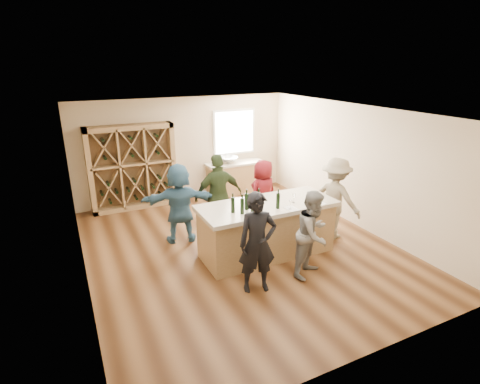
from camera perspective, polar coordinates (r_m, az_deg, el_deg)
name	(u,v)px	position (r m, az deg, el deg)	size (l,w,h in m)	color
floor	(240,249)	(7.98, -0.02, -8.69)	(6.00, 7.00, 0.10)	#55341B
ceiling	(240,110)	(7.10, -0.02, 12.45)	(6.00, 7.00, 0.10)	white
wall_back	(184,148)	(10.61, -8.50, 6.60)	(6.00, 0.10, 2.80)	#C2AE8D
wall_front	(372,268)	(4.75, 19.44, -10.88)	(6.00, 0.10, 2.80)	#C2AE8D
wall_left	(73,209)	(6.74, -24.05, -2.39)	(0.10, 7.00, 2.80)	#C2AE8D
wall_right	(358,166)	(9.11, 17.54, 3.80)	(0.10, 7.00, 2.80)	#C2AE8D
window_frame	(234,132)	(11.00, -0.92, 9.12)	(1.30, 0.06, 1.30)	white
window_pane	(235,132)	(10.97, -0.84, 9.10)	(1.18, 0.01, 1.18)	white
wine_rack	(132,167)	(10.08, -16.07, 3.62)	(2.20, 0.45, 2.20)	olive
back_counter_base	(235,178)	(11.03, -0.75, 2.10)	(1.60, 0.58, 0.86)	olive
back_counter_top	(235,163)	(10.90, -0.77, 4.41)	(1.70, 0.62, 0.06)	#BCB09A
sink	(229,160)	(10.79, -1.73, 4.91)	(0.54, 0.54, 0.19)	silver
faucet	(226,157)	(10.94, -2.13, 5.41)	(0.02, 0.02, 0.30)	silver
tasting_counter_base	(267,231)	(7.52, 4.09, -5.89)	(2.60, 1.00, 1.00)	olive
tasting_counter_top	(267,205)	(7.31, 4.20, -2.06)	(2.72, 1.12, 0.08)	#BCB09A
wine_bottle_a	(233,205)	(6.80, -1.09, -2.01)	(0.07, 0.07, 0.29)	black
wine_bottle_b	(242,206)	(6.75, 0.33, -2.17)	(0.07, 0.07, 0.29)	black
wine_bottle_c	(247,201)	(6.94, 1.02, -1.45)	(0.08, 0.08, 0.32)	black
wine_bottle_d	(253,204)	(6.85, 1.94, -1.80)	(0.08, 0.08, 0.30)	black
wine_bottle_e	(259,201)	(6.99, 2.86, -1.35)	(0.08, 0.08, 0.31)	black
wine_glass_b	(290,205)	(7.03, 7.67, -2.00)	(0.06, 0.06, 0.17)	white
wine_glass_c	(312,202)	(7.25, 10.96, -1.47)	(0.07, 0.07, 0.18)	white
wine_glass_d	(294,198)	(7.37, 8.19, -0.96)	(0.07, 0.07, 0.18)	white
wine_glass_e	(315,196)	(7.56, 11.33, -0.55)	(0.07, 0.07, 0.20)	white
tasting_menu_a	(262,215)	(6.77, 3.33, -3.46)	(0.23, 0.31, 0.00)	white
tasting_menu_b	(292,209)	(7.10, 7.89, -2.52)	(0.20, 0.27, 0.00)	white
tasting_menu_c	(318,203)	(7.48, 11.73, -1.59)	(0.22, 0.30, 0.00)	white
person_near_left	(257,243)	(6.21, 2.67, -7.78)	(0.64, 0.47, 1.75)	black
person_near_right	(313,234)	(6.81, 11.09, -6.26)	(0.78, 0.43, 1.60)	slate
person_server	(335,198)	(8.33, 14.30, -0.97)	(1.16, 0.54, 1.79)	gray
person_far_mid	(219,195)	(8.22, -3.26, -0.48)	(1.08, 0.55, 1.84)	#263319
person_far_right	(263,194)	(8.67, 3.53, -0.24)	(0.78, 0.51, 1.60)	#590F14
person_far_left	(180,203)	(7.99, -9.19, -1.69)	(1.61, 0.58, 1.73)	#335972
wine_bottle_f	(278,201)	(7.03, 5.81, -1.35)	(0.07, 0.07, 0.30)	black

